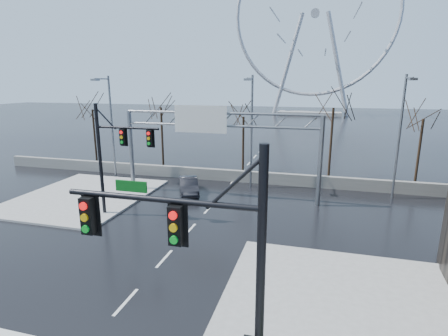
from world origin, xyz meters
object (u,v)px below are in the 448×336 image
(signal_mast_near, at_px, (209,260))
(sign_gantry, at_px, (214,136))
(signal_mast_far, at_px, (113,150))
(ferris_wheel, at_px, (315,20))
(car, at_px, (189,186))

(signal_mast_near, bearing_deg, sign_gantry, 106.19)
(signal_mast_far, distance_m, ferris_wheel, 89.30)
(ferris_wheel, distance_m, car, 84.09)
(ferris_wheel, relative_size, car, 11.87)
(signal_mast_far, bearing_deg, ferris_wheel, 82.80)
(ferris_wheel, xyz_separation_m, car, (-7.80, -79.77, -25.43))
(sign_gantry, distance_m, ferris_wheel, 82.91)
(sign_gantry, bearing_deg, ferris_wheel, 86.16)
(sign_gantry, bearing_deg, signal_mast_far, -132.47)
(sign_gantry, relative_size, ferris_wheel, 0.32)
(signal_mast_near, distance_m, sign_gantry, 19.79)
(ferris_wheel, bearing_deg, sign_gantry, -93.84)
(signal_mast_near, height_order, car, signal_mast_near)
(signal_mast_far, xyz_separation_m, car, (3.06, 6.27, -4.13))
(car, bearing_deg, ferris_wheel, 59.71)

